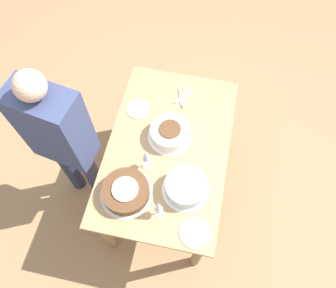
{
  "coord_description": "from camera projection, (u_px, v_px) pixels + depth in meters",
  "views": [
    {
      "loc": [
        1.0,
        0.21,
        2.75
      ],
      "look_at": [
        0.0,
        0.0,
        0.81
      ],
      "focal_mm": 35.0,
      "sensor_mm": 36.0,
      "label": 1
    }
  ],
  "objects": [
    {
      "name": "dessert_plate_left",
      "position": [
        138.0,
        109.0,
        2.38
      ],
      "size": [
        0.17,
        0.17,
        0.01
      ],
      "color": "beige",
      "rests_on": "dining_table"
    },
    {
      "name": "cake_back_decorated",
      "position": [
        186.0,
        187.0,
        2.05
      ],
      "size": [
        0.3,
        0.3,
        0.11
      ],
      "color": "white",
      "rests_on": "dining_table"
    },
    {
      "name": "fork_pile",
      "position": [
        183.0,
        96.0,
        2.42
      ],
      "size": [
        0.21,
        0.12,
        0.01
      ],
      "color": "silver",
      "rests_on": "dining_table"
    },
    {
      "name": "cake_center_white",
      "position": [
        170.0,
        133.0,
        2.23
      ],
      "size": [
        0.31,
        0.31,
        0.11
      ],
      "color": "white",
      "rests_on": "dining_table"
    },
    {
      "name": "wine_glass_near",
      "position": [
        146.0,
        156.0,
        2.05
      ],
      "size": [
        0.07,
        0.07,
        0.2
      ],
      "color": "silver",
      "rests_on": "dining_table"
    },
    {
      "name": "dessert_plate_right",
      "position": [
        195.0,
        233.0,
        1.96
      ],
      "size": [
        0.19,
        0.19,
        0.01
      ],
      "color": "beige",
      "rests_on": "dining_table"
    },
    {
      "name": "cake_front_chocolate",
      "position": [
        126.0,
        192.0,
        2.04
      ],
      "size": [
        0.34,
        0.34,
        0.09
      ],
      "color": "white",
      "rests_on": "dining_table"
    },
    {
      "name": "person_cutting",
      "position": [
        61.0,
        137.0,
        2.09
      ],
      "size": [
        0.29,
        0.43,
        1.54
      ],
      "rotation": [
        0.0,
        0.0,
        1.4
      ],
      "color": "#2D334C",
      "rests_on": "ground_plane"
    },
    {
      "name": "dining_table",
      "position": [
        168.0,
        156.0,
        2.35
      ],
      "size": [
        1.3,
        0.82,
        0.76
      ],
      "color": "tan",
      "rests_on": "ground_plane"
    },
    {
      "name": "ground_plane",
      "position": [
        168.0,
        187.0,
        2.91
      ],
      "size": [
        12.0,
        12.0,
        0.0
      ],
      "primitive_type": "plane",
      "color": "#A87F56"
    },
    {
      "name": "wine_glass_far",
      "position": [
        158.0,
        207.0,
        1.9
      ],
      "size": [
        0.06,
        0.06,
        0.2
      ],
      "color": "silver",
      "rests_on": "dining_table"
    }
  ]
}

